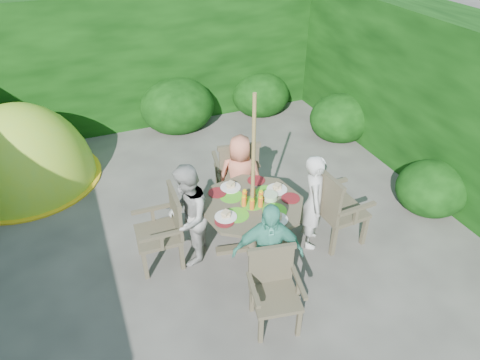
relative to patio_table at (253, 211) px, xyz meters
name	(u,v)px	position (x,y,z in m)	size (l,w,h in m)	color
ground	(203,238)	(-0.53, 0.44, -0.64)	(60.00, 60.00, 0.00)	#46433E
hedge_enclosure	(170,115)	(-0.53, 1.78, 0.61)	(9.00, 9.00, 2.50)	black
patio_table	(253,211)	(0.00, 0.00, 0.00)	(1.54, 1.54, 0.91)	#3E3828
parasol_pole	(253,180)	(0.00, 0.00, 0.46)	(0.04, 0.04, 2.20)	olive
garden_chair_right	(335,207)	(1.06, -0.24, -0.07)	(0.60, 0.66, 1.06)	#3E3828
garden_chair_left	(164,228)	(-1.07, 0.24, -0.12)	(0.54, 0.60, 0.98)	#3E3828
garden_chair_back	(237,170)	(0.22, 1.07, -0.09)	(0.70, 0.64, 1.02)	#3E3828
garden_chair_front	(274,287)	(-0.23, -1.08, -0.17)	(0.61, 0.56, 0.88)	#3E3828
child_right	(314,202)	(0.78, -0.16, 0.03)	(0.49, 0.32, 1.33)	silver
child_left	(188,216)	(-0.79, 0.16, 0.04)	(0.66, 0.52, 1.37)	#AAA9A4
child_back	(240,176)	(0.16, 0.78, -0.02)	(0.61, 0.40, 1.25)	#D87659
child_front	(268,254)	(-0.17, -0.78, 0.03)	(0.78, 0.33, 1.34)	#49AA90
dome_tent	(30,181)	(-2.72, 2.83, -0.64)	(2.38, 2.38, 2.60)	#B1D529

